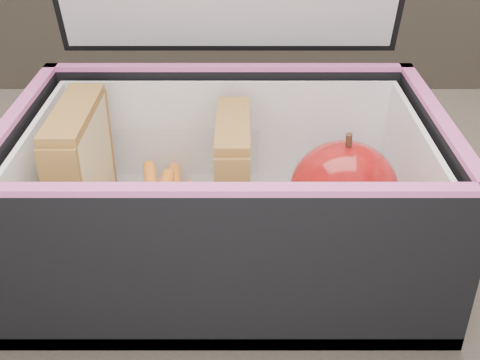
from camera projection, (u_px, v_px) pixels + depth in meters
name	position (u px, v px, depth m)	size (l,w,h in m)	color
lunch_bag	(227.00, 178.00, 0.47)	(0.32, 0.27, 0.32)	black
plastic_tub	(160.00, 199.00, 0.48)	(0.16, 0.12, 0.07)	white
sandwich_left	(82.00, 173.00, 0.47)	(0.03, 0.10, 0.11)	tan
sandwich_right	(233.00, 178.00, 0.47)	(0.03, 0.09, 0.10)	tan
carrot_sticks	(166.00, 209.00, 0.49)	(0.05, 0.14, 0.03)	orange
paper_napkin	(343.00, 237.00, 0.48)	(0.08, 0.08, 0.01)	white
red_apple	(344.00, 191.00, 0.46)	(0.11, 0.11, 0.09)	maroon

